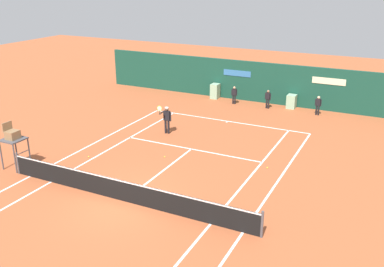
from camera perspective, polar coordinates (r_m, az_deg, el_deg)
The scene contains 11 objects.
ground_plane at distance 18.86m, azimuth -8.06°, elevation -8.08°, with size 80.00×80.00×0.01m.
tennis_net at distance 18.21m, azimuth -9.16°, elevation -7.42°, with size 12.10×0.10×1.07m.
sponsor_back_wall at distance 32.34m, azimuth 8.33°, elevation 6.72°, with size 25.00×1.02×2.97m.
umpire_chair at distance 22.33m, azimuth -22.67°, elevation -0.58°, with size 1.00×1.00×2.32m.
player_on_baseline at distance 25.42m, azimuth -3.39°, elevation 2.10°, with size 0.57×0.74×1.86m.
ball_kid_centre_post at distance 31.61m, azimuth 5.62°, elevation 5.25°, with size 0.44×0.19×1.32m.
ball_kid_left_post at distance 30.11m, azimuth 16.38°, elevation 3.75°, with size 0.44×0.21×1.32m.
ball_kid_right_post at distance 30.84m, azimuth 10.03°, elevation 4.68°, with size 0.44×0.21×1.34m.
tennis_ball_by_sideline at distance 22.99m, azimuth -13.56°, elevation -3.00°, with size 0.07×0.07×0.07m, color #CCE033.
tennis_ball_near_service_line at distance 22.38m, azimuth -3.66°, elevation -3.10°, with size 0.07×0.07×0.07m, color #CCE033.
tennis_ball_mid_court at distance 21.43m, azimuth 9.95°, elevation -4.48°, with size 0.07×0.07×0.07m, color #CCE033.
Camera 1 is at (9.63, -12.99, 8.89)m, focal length 40.20 mm.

